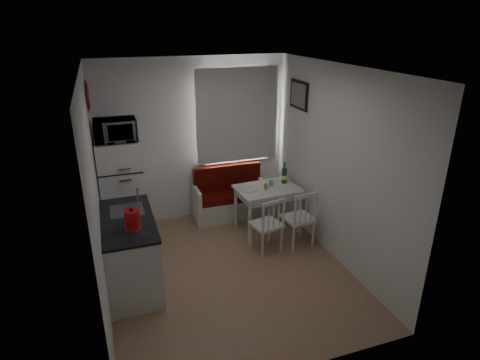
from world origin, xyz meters
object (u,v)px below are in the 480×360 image
Objects in this scene: microwave at (115,130)px; chair_left at (269,220)px; fridge at (122,190)px; kitchen_counter at (131,251)px; chair_right at (302,213)px; wine_bottle at (284,173)px; bench at (230,201)px; dining_table at (267,193)px; kettle at (132,220)px.

chair_left is at bearing -30.79° from microwave.
microwave reaches higher than fridge.
fridge is at bearing 89.10° from kitchen_counter.
wine_bottle is (0.07, 0.76, 0.34)m from chair_right.
bench is (1.72, 1.35, -0.17)m from kitchen_counter.
chair_right is (0.66, -1.27, 0.25)m from bench.
dining_table is 0.42m from wine_bottle.
kitchen_counter is 2.83× the size of chair_right.
kitchen_counter is at bearing 98.94° from kettle.
chair_left is 1.01m from wine_bottle.
wine_bottle is at bearing 78.86° from chair_right.
dining_table is (2.13, 0.74, 0.17)m from kitchen_counter.
kitchen_counter is at bearing -164.24° from dining_table.
chair_left is at bearing -82.81° from bench.
wine_bottle reaches higher than chair_right.
kitchen_counter is 1.28m from fridge.
wine_bottle reaches higher than dining_table.
bench is at bearing 5.32° from microwave.
kettle reaches higher than chair_right.
wine_bottle is (0.57, 0.76, 0.36)m from chair_left.
chair_right is at bearing -11.91° from chair_left.
chair_left is 1.36× the size of wine_bottle.
wine_bottle is (0.73, -0.51, 0.59)m from bench.
chair_left is 1.94m from kettle.
fridge is at bearing 90.00° from microwave.
microwave reaches higher than dining_table.
chair_right is (0.25, -0.66, -0.09)m from dining_table.
microwave reaches higher than wine_bottle.
fridge is at bearing 136.56° from chair_left.
kitchen_counter is 1.35× the size of dining_table.
kitchen_counter is 2.62m from wine_bottle.
microwave is at bearing 137.69° from chair_left.
wine_bottle is (2.45, 0.84, 0.42)m from kitchen_counter.
bench is 2.20m from microwave.
dining_table is 3.64× the size of kettle.
fridge reaches higher than dining_table.
fridge is at bearing -176.36° from bench.
kettle reaches higher than kitchen_counter.
chair_right is at bearing -26.20° from fridge.
bench is 2.13× the size of microwave.
kettle reaches higher than chair_left.
fridge is at bearing 170.66° from wine_bottle.
chair_left is 0.82× the size of microwave.
kettle is (0.05, -0.31, 0.58)m from kitchen_counter.
microwave is at bearing 91.14° from kettle.
bench is 1.29m from chair_left.
chair_left is (-0.25, -0.66, -0.11)m from dining_table.
kitchen_counter is 0.66m from kettle.
kettle is at bearing -81.06° from kitchen_counter.
dining_table is at bearing 105.22° from chair_right.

